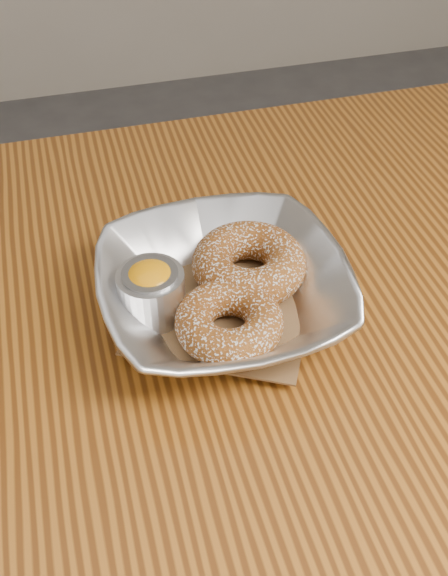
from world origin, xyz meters
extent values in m
cube|color=brown|center=(0.00, 0.00, 0.73)|extent=(1.20, 0.80, 0.04)
cube|color=#583112|center=(0.54, 0.34, 0.35)|extent=(0.06, 0.06, 0.71)
imported|color=silver|center=(0.12, 0.07, 0.78)|extent=(0.21, 0.21, 0.05)
cube|color=brown|center=(0.12, 0.07, 0.76)|extent=(0.20, 0.20, 0.00)
torus|color=brown|center=(0.15, 0.09, 0.78)|extent=(0.12, 0.12, 0.04)
torus|color=brown|center=(0.11, 0.03, 0.78)|extent=(0.10, 0.10, 0.03)
cylinder|color=silver|center=(0.06, 0.07, 0.78)|extent=(0.06, 0.06, 0.04)
cylinder|color=gray|center=(0.06, 0.07, 0.78)|extent=(0.05, 0.05, 0.04)
ellipsoid|color=#FF9A07|center=(0.06, 0.07, 0.80)|extent=(0.04, 0.04, 0.03)
camera|label=1|loc=(0.01, -0.33, 1.17)|focal=42.00mm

